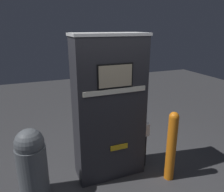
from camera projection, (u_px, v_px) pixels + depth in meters
ground_plane at (115, 180)px, 3.38m from camera, size 14.00×14.00×0.00m
gas_pump at (109, 109)px, 3.26m from camera, size 1.13×0.50×2.19m
safety_bollard at (171, 145)px, 3.25m from camera, size 0.15×0.15×1.11m
trash_bin at (32, 164)px, 2.91m from camera, size 0.40×0.40×1.02m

